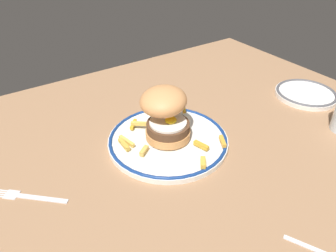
{
  "coord_description": "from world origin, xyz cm",
  "views": [
    {
      "loc": [
        -28.87,
        -43.37,
        43.69
      ],
      "look_at": [
        3.17,
        3.92,
        4.6
      ],
      "focal_mm": 33.69,
      "sensor_mm": 36.0,
      "label": 1
    }
  ],
  "objects_px": {
    "dinner_plate": "(168,140)",
    "fork": "(28,196)",
    "side_plate": "(307,94)",
    "burger": "(165,113)"
  },
  "relations": [
    {
      "from": "burger",
      "to": "side_plate",
      "type": "relative_size",
      "value": 0.79
    },
    {
      "from": "fork",
      "to": "dinner_plate",
      "type": "bearing_deg",
      "value": -1.4
    },
    {
      "from": "dinner_plate",
      "to": "burger",
      "type": "xyz_separation_m",
      "value": [
        0.0,
        0.01,
        0.07
      ]
    },
    {
      "from": "side_plate",
      "to": "dinner_plate",
      "type": "bearing_deg",
      "value": 174.72
    },
    {
      "from": "dinner_plate",
      "to": "burger",
      "type": "distance_m",
      "value": 0.07
    },
    {
      "from": "dinner_plate",
      "to": "burger",
      "type": "height_order",
      "value": "burger"
    },
    {
      "from": "dinner_plate",
      "to": "fork",
      "type": "relative_size",
      "value": 2.36
    },
    {
      "from": "dinner_plate",
      "to": "burger",
      "type": "relative_size",
      "value": 2.03
    },
    {
      "from": "dinner_plate",
      "to": "fork",
      "type": "distance_m",
      "value": 0.31
    },
    {
      "from": "burger",
      "to": "dinner_plate",
      "type": "bearing_deg",
      "value": -96.11
    }
  ]
}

